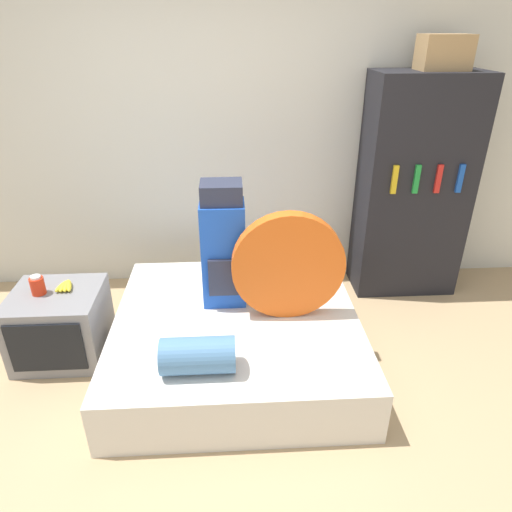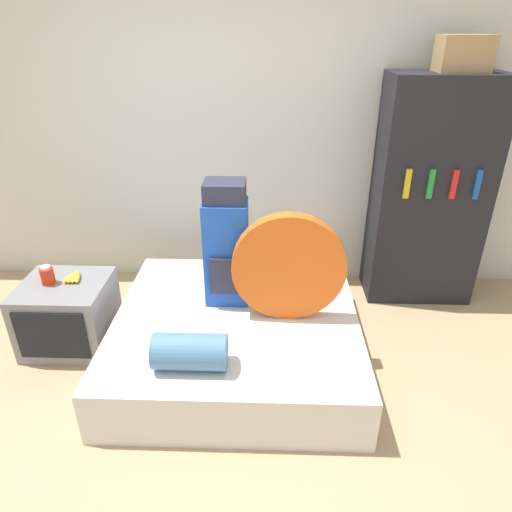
{
  "view_description": "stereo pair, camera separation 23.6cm",
  "coord_description": "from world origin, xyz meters",
  "views": [
    {
      "loc": [
        0.06,
        -1.95,
        2.12
      ],
      "look_at": [
        0.21,
        0.6,
        0.81
      ],
      "focal_mm": 32.0,
      "sensor_mm": 36.0,
      "label": 1
    },
    {
      "loc": [
        0.3,
        -1.95,
        2.12
      ],
      "look_at": [
        0.21,
        0.6,
        0.81
      ],
      "focal_mm": 32.0,
      "sensor_mm": 36.0,
      "label": 2
    }
  ],
  "objects": [
    {
      "name": "banana_bunch",
      "position": [
        -1.08,
        0.8,
        0.52
      ],
      "size": [
        0.13,
        0.16,
        0.04
      ],
      "color": "yellow",
      "rests_on": "television"
    },
    {
      "name": "tent_bag",
      "position": [
        0.42,
        0.61,
        0.72
      ],
      "size": [
        0.73,
        0.1,
        0.73
      ],
      "color": "#E05B19",
      "rests_on": "bed"
    },
    {
      "name": "cardboard_box",
      "position": [
        1.62,
        1.54,
        1.92
      ],
      "size": [
        0.35,
        0.24,
        0.24
      ],
      "color": "#A88456",
      "rests_on": "bookshelf"
    },
    {
      "name": "wall_back",
      "position": [
        0.0,
        1.81,
        1.3
      ],
      "size": [
        8.0,
        0.05,
        2.6
      ],
      "color": "silver",
      "rests_on": "ground_plane"
    },
    {
      "name": "bed",
      "position": [
        0.08,
        0.6,
        0.18
      ],
      "size": [
        1.63,
        1.59,
        0.36
      ],
      "color": "silver",
      "rests_on": "ground_plane"
    },
    {
      "name": "bookshelf",
      "position": [
        1.56,
        1.54,
        0.9
      ],
      "size": [
        0.85,
        0.46,
        1.8
      ],
      "color": "black",
      "rests_on": "ground_plane"
    },
    {
      "name": "backpack",
      "position": [
        0.01,
        0.81,
        0.77
      ],
      "size": [
        0.29,
        0.27,
        0.86
      ],
      "color": "blue",
      "rests_on": "bed"
    },
    {
      "name": "television",
      "position": [
        -1.14,
        0.72,
        0.25
      ],
      "size": [
        0.6,
        0.56,
        0.5
      ],
      "color": "gray",
      "rests_on": "ground_plane"
    },
    {
      "name": "ground_plane",
      "position": [
        0.0,
        0.0,
        0.0
      ],
      "size": [
        16.0,
        16.0,
        0.0
      ],
      "primitive_type": "plane",
      "color": "tan"
    },
    {
      "name": "canister",
      "position": [
        -1.23,
        0.74,
        0.56
      ],
      "size": [
        0.09,
        0.09,
        0.14
      ],
      "color": "red",
      "rests_on": "television"
    },
    {
      "name": "sleeping_roll",
      "position": [
        -0.14,
        0.08,
        0.46
      ],
      "size": [
        0.42,
        0.21,
        0.21
      ],
      "color": "teal",
      "rests_on": "bed"
    }
  ]
}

